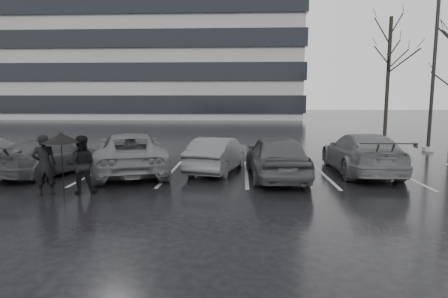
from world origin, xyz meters
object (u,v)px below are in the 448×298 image
car_west_c (51,156)px  car_east (361,153)px  tree_north (388,77)px  car_west_a (218,154)px  car_main (276,156)px  lamp_post (434,62)px  pedestrian_right (81,164)px  pedestrian_left (44,165)px  car_west_b (130,153)px

car_west_c → car_east: (11.35, 0.74, 0.09)m
tree_north → car_east: bearing=-113.5°
car_west_a → car_east: car_east is taller
car_main → car_east: (3.23, 1.10, -0.03)m
car_east → lamp_post: 8.93m
car_west_a → pedestrian_right: pedestrian_right is taller
car_west_c → car_east: size_ratio=0.87×
lamp_post → car_west_a: bearing=-150.5°
car_main → pedestrian_left: (-6.78, -2.55, 0.10)m
car_east → pedestrian_left: (-10.01, -3.66, 0.13)m
tree_north → car_west_a: bearing=-129.0°
pedestrian_left → lamp_post: (15.36, 9.70, 3.68)m
pedestrian_left → tree_north: (16.17, 17.85, 3.38)m
car_main → car_west_a: car_main is taller
car_east → pedestrian_left: 10.66m
car_east → lamp_post: (5.35, 6.04, 3.82)m
lamp_post → tree_north: size_ratio=1.17×
car_west_a → car_east: bearing=-166.8°
car_west_a → tree_north: size_ratio=0.46×
car_west_b → lamp_post: bearing=-172.5°
car_west_b → pedestrian_right: 3.04m
car_west_b → tree_north: (14.66, 14.62, 3.51)m
tree_north → car_west_b: bearing=-135.1°
lamp_post → car_west_b: bearing=-155.0°
pedestrian_right → tree_north: bearing=-143.2°
car_west_c → lamp_post: (16.70, 6.79, 3.91)m
pedestrian_right → lamp_post: size_ratio=0.17×
car_west_a → pedestrian_left: 5.95m
car_west_a → lamp_post: lamp_post is taller
car_west_a → lamp_post: size_ratio=0.40×
car_main → tree_north: bearing=-125.4°
car_west_b → car_main: bearing=155.1°
car_west_c → tree_north: 23.30m
car_main → car_west_c: bearing=-6.4°
car_east → pedestrian_right: size_ratio=3.01×
car_main → tree_north: (9.39, 15.30, 3.48)m
car_main → car_west_b: bearing=-11.2°
car_west_c → pedestrian_left: (1.34, -2.91, 0.23)m
car_west_b → pedestrian_left: bearing=47.5°
car_west_a → lamp_post: 12.87m
car_west_b → lamp_post: lamp_post is taller
pedestrian_left → tree_north: bearing=-153.0°
car_west_a → car_west_b: bearing=20.7°
car_west_a → tree_north: tree_north is taller
car_west_a → pedestrian_left: size_ratio=2.26×
lamp_post → car_east: bearing=-131.5°
pedestrian_left → lamp_post: bearing=-168.6°
car_west_a → car_west_c: (-6.03, -0.74, -0.01)m
car_east → pedestrian_right: 9.66m
lamp_post → pedestrian_right: bearing=-146.7°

